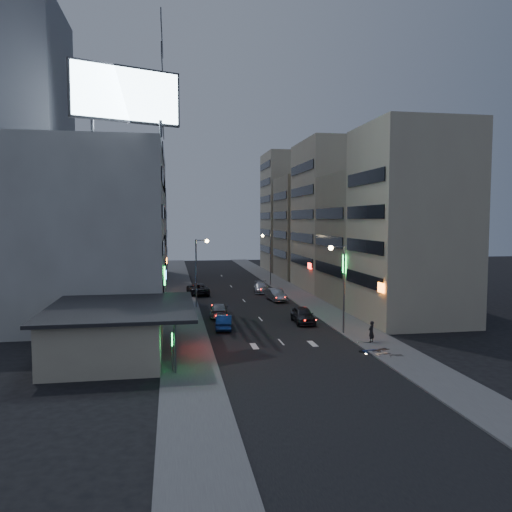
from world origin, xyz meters
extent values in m
plane|color=black|center=(0.00, 0.00, 0.00)|extent=(180.00, 180.00, 0.00)
cube|color=#4C4C4F|center=(-8.00, 30.00, 0.06)|extent=(4.00, 120.00, 0.12)
cube|color=#4C4C4F|center=(8.00, 30.00, 0.06)|extent=(4.00, 120.00, 0.12)
cube|color=#B5AC8E|center=(-14.00, 2.00, 1.80)|extent=(8.00, 12.00, 3.60)
cube|color=black|center=(-13.00, 2.00, 3.75)|extent=(11.00, 13.00, 0.25)
cube|color=black|center=(-8.90, 2.00, 3.10)|extent=(0.12, 4.00, 0.90)
cube|color=#FF1E14|center=(-8.82, 2.00, 3.10)|extent=(0.04, 3.70, 0.70)
cube|color=beige|center=(-17.00, 20.00, 9.00)|extent=(14.00, 24.00, 18.00)
cube|color=gray|center=(-26.00, 23.00, 17.00)|extent=(10.00, 14.00, 34.00)
cube|color=#B5AC8E|center=(15.00, 10.50, 10.00)|extent=(10.00, 11.00, 20.00)
cube|color=gray|center=(15.50, 22.00, 8.00)|extent=(11.00, 12.00, 16.00)
cube|color=#B5AC8E|center=(15.00, 35.00, 11.00)|extent=(10.00, 14.00, 22.00)
cube|color=beige|center=(-15.50, 45.00, 10.00)|extent=(11.00, 10.00, 20.00)
cube|color=gray|center=(-16.00, 58.00, 7.50)|extent=(12.00, 10.00, 15.00)
cube|color=gray|center=(15.50, 50.00, 9.00)|extent=(11.00, 12.00, 18.00)
cube|color=#B5AC8E|center=(16.00, 64.00, 12.00)|extent=(12.00, 12.00, 24.00)
cylinder|color=#595B60|center=(-16.00, 10.00, 18.75)|extent=(0.30, 0.30, 1.50)
cylinder|color=#595B60|center=(-10.00, 10.00, 18.75)|extent=(0.30, 0.30, 1.50)
cube|color=black|center=(-13.00, 10.00, 21.70)|extent=(9.52, 3.75, 5.00)
cube|color=#BFE9FF|center=(-12.92, 9.79, 21.70)|extent=(9.04, 3.34, 4.60)
cylinder|color=#595B60|center=(6.30, 6.00, 4.12)|extent=(0.16, 0.16, 8.00)
cylinder|color=#595B60|center=(5.60, 6.00, 8.02)|extent=(1.40, 0.10, 0.10)
sphere|color=#FFD88C|center=(5.00, 6.00, 7.92)|extent=(0.44, 0.44, 0.44)
cylinder|color=#595B60|center=(-6.30, 22.00, 4.12)|extent=(0.16, 0.16, 8.00)
cylinder|color=#595B60|center=(-5.60, 22.00, 8.02)|extent=(1.40, 0.10, 0.10)
sphere|color=#FFD88C|center=(-5.00, 22.00, 7.92)|extent=(0.44, 0.44, 0.44)
cylinder|color=#595B60|center=(6.30, 40.00, 4.12)|extent=(0.16, 0.16, 8.00)
cylinder|color=#595B60|center=(5.60, 40.00, 8.02)|extent=(1.40, 0.10, 0.10)
sphere|color=#FFD88C|center=(5.00, 40.00, 7.92)|extent=(0.44, 0.44, 0.44)
imported|color=#29292E|center=(3.89, 11.39, 0.81)|extent=(2.12, 4.85, 1.63)
imported|color=#9FA1A7|center=(4.07, 25.30, 0.78)|extent=(2.13, 4.86, 1.55)
imported|color=#252328|center=(-5.60, 32.30, 0.81)|extent=(3.14, 6.02, 1.62)
imported|color=#ABADB4|center=(3.49, 32.72, 0.73)|extent=(2.64, 5.25, 1.46)
imported|color=navy|center=(-4.30, 9.84, 0.69)|extent=(1.97, 4.34, 1.38)
imported|color=gray|center=(-4.17, 16.00, 0.72)|extent=(2.55, 5.12, 1.43)
imported|color=black|center=(7.42, 2.27, 1.01)|extent=(0.78, 0.74, 1.79)
camera|label=1|loc=(-9.19, -37.03, 10.50)|focal=35.00mm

